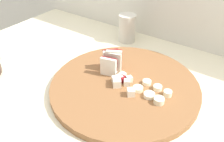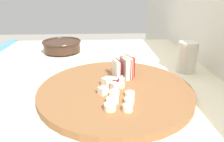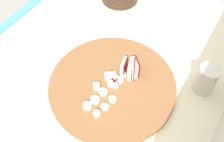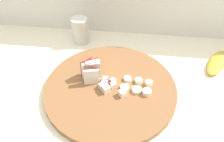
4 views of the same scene
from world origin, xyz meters
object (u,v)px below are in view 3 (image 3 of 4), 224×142
at_px(cutting_board, 112,85).
at_px(apple_dice_pile, 111,80).
at_px(small_jar, 206,79).
at_px(banana_slice_rows, 99,103).
at_px(apple_wedge_fan, 131,69).

bearing_deg(cutting_board, apple_dice_pile, -122.88).
bearing_deg(apple_dice_pile, cutting_board, 57.12).
distance_m(cutting_board, small_jar, 0.29).
relative_size(cutting_board, apple_dice_pile, 3.81).
height_order(banana_slice_rows, small_jar, small_jar).
xyz_separation_m(cutting_board, small_jar, (-0.15, 0.25, 0.04)).
bearing_deg(cutting_board, apple_wedge_fan, 153.67).
relative_size(apple_dice_pile, banana_slice_rows, 1.10).
height_order(apple_dice_pile, small_jar, small_jar).
distance_m(cutting_board, apple_dice_pile, 0.02).
height_order(apple_wedge_fan, small_jar, small_jar).
xyz_separation_m(cutting_board, banana_slice_rows, (0.08, 0.00, 0.02)).
xyz_separation_m(apple_wedge_fan, apple_dice_pile, (0.06, -0.04, -0.02)).
bearing_deg(banana_slice_rows, apple_wedge_fan, 169.14).
xyz_separation_m(cutting_board, apple_dice_pile, (-0.00, -0.01, 0.02)).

